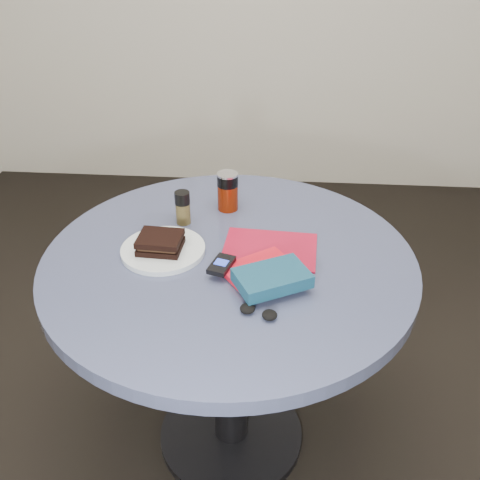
# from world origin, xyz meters

# --- Properties ---
(ground) EXTENTS (4.00, 4.00, 0.00)m
(ground) POSITION_xyz_m (0.00, 0.00, 0.00)
(ground) COLOR black
(ground) RESTS_ON ground
(table) EXTENTS (1.00, 1.00, 0.75)m
(table) POSITION_xyz_m (0.00, 0.00, 0.59)
(table) COLOR black
(table) RESTS_ON ground
(plate) EXTENTS (0.27, 0.27, 0.01)m
(plate) POSITION_xyz_m (-0.18, 0.00, 0.76)
(plate) COLOR white
(plate) RESTS_ON table
(sandwich) EXTENTS (0.12, 0.10, 0.04)m
(sandwich) POSITION_xyz_m (-0.18, -0.00, 0.78)
(sandwich) COLOR black
(sandwich) RESTS_ON plate
(soda_can) EXTENTS (0.08, 0.08, 0.12)m
(soda_can) POSITION_xyz_m (-0.03, 0.26, 0.81)
(soda_can) COLOR #6E1B05
(soda_can) RESTS_ON table
(pepper_grinder) EXTENTS (0.05, 0.05, 0.10)m
(pepper_grinder) POSITION_xyz_m (-0.15, 0.16, 0.80)
(pepper_grinder) COLOR #504422
(pepper_grinder) RESTS_ON table
(magazine) EXTENTS (0.26, 0.21, 0.00)m
(magazine) POSITION_xyz_m (0.11, 0.04, 0.75)
(magazine) COLOR maroon
(magazine) RESTS_ON table
(red_book) EXTENTS (0.21, 0.20, 0.01)m
(red_book) POSITION_xyz_m (0.08, -0.07, 0.76)
(red_book) COLOR red
(red_book) RESTS_ON magazine
(novel) EXTENTS (0.20, 0.18, 0.03)m
(novel) POSITION_xyz_m (0.12, -0.14, 0.79)
(novel) COLOR navy
(novel) RESTS_ON red_book
(mp3_player) EXTENTS (0.07, 0.09, 0.02)m
(mp3_player) POSITION_xyz_m (-0.01, -0.08, 0.78)
(mp3_player) COLOR black
(mp3_player) RESTS_ON red_book
(headphones) EXTENTS (0.10, 0.06, 0.02)m
(headphones) POSITION_xyz_m (0.09, -0.24, 0.76)
(headphones) COLOR black
(headphones) RESTS_ON table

